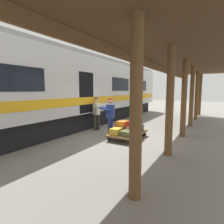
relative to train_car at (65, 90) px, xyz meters
name	(u,v)px	position (x,y,z in m)	size (l,w,h in m)	color
ground_plane	(126,137)	(-3.70, 0.00, -2.06)	(60.00, 60.00, 0.00)	gray
platform_canopy	(178,58)	(-5.78, 0.00, 1.18)	(3.20, 19.68, 3.56)	brown
train_car	(65,90)	(0.00, 0.00, 0.00)	(3.02, 20.95, 4.00)	silver
luggage_cart	(128,133)	(-3.86, 0.22, -1.83)	(1.17, 1.84, 0.27)	brown
suitcase_slate_roller	(138,128)	(-4.12, -0.28, -1.65)	(0.36, 0.49, 0.27)	#4C515B
suitcase_olive_duffel	(128,133)	(-4.12, 0.73, -1.68)	(0.49, 0.57, 0.20)	brown
suitcase_gray_aluminum	(133,130)	(-4.12, 0.22, -1.64)	(0.39, 0.60, 0.29)	#9EA0A5
suitcase_black_hardshell	(127,127)	(-3.60, -0.28, -1.65)	(0.50, 0.62, 0.28)	black
suitcase_yellow_case	(117,131)	(-3.60, 0.73, -1.66)	(0.39, 0.59, 0.25)	gold
suitcase_maroon_trunk	(122,129)	(-3.60, 0.22, -1.65)	(0.49, 0.53, 0.27)	maroon
suitcase_red_plastic	(133,124)	(-4.10, 0.20, -1.38)	(0.33, 0.52, 0.23)	#AD231E
suitcase_orange_carryall	(123,123)	(-3.61, 0.20, -1.42)	(0.41, 0.52, 0.20)	#CC6B23
porter_in_overalls	(110,115)	(-2.90, 0.10, -1.14)	(0.72, 0.52, 1.70)	navy
porter_by_door	(97,113)	(-1.77, -0.45, -1.14)	(0.73, 0.57, 1.70)	#332D28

